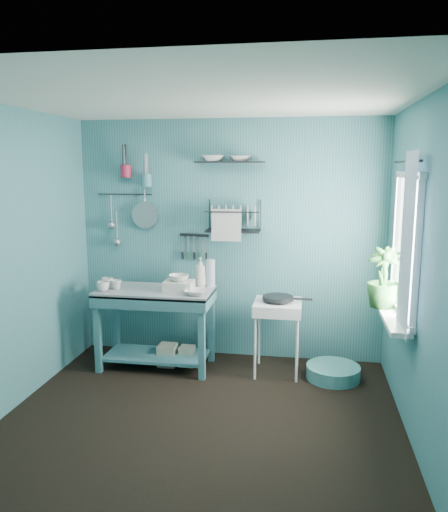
% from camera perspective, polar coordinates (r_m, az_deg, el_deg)
% --- Properties ---
extents(floor, '(3.20, 3.20, 0.00)m').
position_cam_1_polar(floor, '(4.22, -2.72, -18.34)').
color(floor, black).
rests_on(floor, ground).
extents(ceiling, '(3.20, 3.20, 0.00)m').
position_cam_1_polar(ceiling, '(3.74, -3.06, 17.66)').
color(ceiling, silver).
rests_on(ceiling, ground).
extents(wall_back, '(3.20, 0.00, 3.20)m').
position_cam_1_polar(wall_back, '(5.24, 0.64, 1.78)').
color(wall_back, '#3B757A').
rests_on(wall_back, ground).
extents(wall_front, '(3.20, 0.00, 3.20)m').
position_cam_1_polar(wall_front, '(2.39, -10.70, -8.51)').
color(wall_front, '#3B757A').
rests_on(wall_front, ground).
extents(wall_left, '(0.00, 3.00, 3.00)m').
position_cam_1_polar(wall_left, '(4.41, -23.63, -0.64)').
color(wall_left, '#3B757A').
rests_on(wall_left, ground).
extents(wall_right, '(0.00, 3.00, 3.00)m').
position_cam_1_polar(wall_right, '(3.78, 21.53, -2.15)').
color(wall_right, '#3B757A').
rests_on(wall_right, ground).
extents(work_counter, '(1.23, 0.78, 0.81)m').
position_cam_1_polar(work_counter, '(5.13, -7.77, -8.19)').
color(work_counter, '#386D75').
rests_on(work_counter, floor).
extents(mug_left, '(0.12, 0.12, 0.10)m').
position_cam_1_polar(mug_left, '(5.03, -13.68, -3.40)').
color(mug_left, silver).
rests_on(mug_left, work_counter).
extents(mug_mid, '(0.14, 0.14, 0.09)m').
position_cam_1_polar(mug_mid, '(5.08, -12.20, -3.22)').
color(mug_mid, silver).
rests_on(mug_mid, work_counter).
extents(mug_right, '(0.17, 0.17, 0.10)m').
position_cam_1_polar(mug_right, '(5.18, -13.19, -2.99)').
color(mug_right, silver).
rests_on(mug_right, work_counter).
extents(wash_tub, '(0.28, 0.22, 0.10)m').
position_cam_1_polar(wash_tub, '(4.92, -5.18, -3.42)').
color(wash_tub, beige).
rests_on(wash_tub, work_counter).
extents(tub_bowl, '(0.20, 0.19, 0.06)m').
position_cam_1_polar(tub_bowl, '(4.90, -5.19, -2.50)').
color(tub_bowl, silver).
rests_on(tub_bowl, wash_tub).
extents(soap_bottle, '(0.11, 0.12, 0.30)m').
position_cam_1_polar(soap_bottle, '(5.07, -2.71, -1.84)').
color(soap_bottle, beige).
rests_on(soap_bottle, work_counter).
extents(water_bottle, '(0.09, 0.09, 0.28)m').
position_cam_1_polar(water_bottle, '(5.07, -1.56, -1.94)').
color(water_bottle, silver).
rests_on(water_bottle, work_counter).
extents(counter_bowl, '(0.22, 0.22, 0.05)m').
position_cam_1_polar(counter_bowl, '(4.76, -3.24, -4.15)').
color(counter_bowl, silver).
rests_on(counter_bowl, work_counter).
extents(hotplate_stand, '(0.47, 0.47, 0.73)m').
position_cam_1_polar(hotplate_stand, '(4.98, 6.09, -9.24)').
color(hotplate_stand, white).
rests_on(hotplate_stand, floor).
extents(frying_pan, '(0.30, 0.30, 0.03)m').
position_cam_1_polar(frying_pan, '(4.87, 6.18, -4.79)').
color(frying_pan, black).
rests_on(frying_pan, hotplate_stand).
extents(knife_strip, '(0.32, 0.07, 0.03)m').
position_cam_1_polar(knife_strip, '(5.27, -3.41, 2.39)').
color(knife_strip, black).
rests_on(knife_strip, wall_back).
extents(dish_rack, '(0.57, 0.28, 0.32)m').
position_cam_1_polar(dish_rack, '(5.07, 1.07, 4.60)').
color(dish_rack, black).
rests_on(dish_rack, wall_back).
extents(upper_shelf, '(0.71, 0.25, 0.01)m').
position_cam_1_polar(upper_shelf, '(5.08, 0.64, 10.68)').
color(upper_shelf, black).
rests_on(upper_shelf, wall_back).
extents(shelf_bowl_left, '(0.26, 0.26, 0.06)m').
position_cam_1_polar(shelf_bowl_left, '(5.11, -1.29, 10.95)').
color(shelf_bowl_left, silver).
rests_on(shelf_bowl_left, upper_shelf).
extents(shelf_bowl_right, '(0.24, 0.24, 0.05)m').
position_cam_1_polar(shelf_bowl_right, '(5.07, 1.88, 10.85)').
color(shelf_bowl_right, silver).
rests_on(shelf_bowl_right, upper_shelf).
extents(utensil_cup_magenta, '(0.11, 0.11, 0.13)m').
position_cam_1_polar(utensil_cup_magenta, '(5.38, -11.15, 9.49)').
color(utensil_cup_magenta, '#B3213F').
rests_on(utensil_cup_magenta, wall_back).
extents(utensil_cup_teal, '(0.11, 0.11, 0.13)m').
position_cam_1_polar(utensil_cup_teal, '(5.31, -8.84, 8.53)').
color(utensil_cup_teal, teal).
rests_on(utensil_cup_teal, wall_back).
extents(colander, '(0.28, 0.03, 0.28)m').
position_cam_1_polar(colander, '(5.37, -9.03, 4.64)').
color(colander, '#9A9EA2').
rests_on(colander, wall_back).
extents(ladle_outer, '(0.01, 0.01, 0.30)m').
position_cam_1_polar(ladle_outer, '(5.51, -12.76, 5.26)').
color(ladle_outer, '#9A9EA2').
rests_on(ladle_outer, wall_back).
extents(ladle_inner, '(0.01, 0.01, 0.30)m').
position_cam_1_polar(ladle_inner, '(5.51, -12.15, 3.37)').
color(ladle_inner, '#9A9EA2').
rests_on(ladle_inner, wall_back).
extents(hook_rail, '(0.60, 0.01, 0.01)m').
position_cam_1_polar(hook_rail, '(5.45, -11.26, 6.93)').
color(hook_rail, black).
rests_on(hook_rail, wall_back).
extents(window_glass, '(0.00, 1.10, 1.10)m').
position_cam_1_polar(window_glass, '(4.19, 20.21, 1.14)').
color(window_glass, white).
rests_on(window_glass, wall_right).
extents(windowsill, '(0.16, 0.95, 0.04)m').
position_cam_1_polar(windowsill, '(4.30, 18.62, -6.61)').
color(windowsill, white).
rests_on(windowsill, wall_right).
extents(curtain, '(0.00, 1.35, 1.35)m').
position_cam_1_polar(curtain, '(3.88, 20.11, 1.23)').
color(curtain, white).
rests_on(curtain, wall_right).
extents(curtain_rod, '(0.02, 1.05, 0.02)m').
position_cam_1_polar(curtain_rod, '(4.14, 20.14, 10.09)').
color(curtain_rod, black).
rests_on(curtain_rod, wall_right).
extents(potted_plant, '(0.37, 0.37, 0.51)m').
position_cam_1_polar(potted_plant, '(4.44, 17.75, -2.36)').
color(potted_plant, '#296628').
rests_on(potted_plant, windowsill).
extents(storage_tin_large, '(0.18, 0.18, 0.22)m').
position_cam_1_polar(storage_tin_large, '(5.25, -6.47, -11.16)').
color(storage_tin_large, gray).
rests_on(storage_tin_large, floor).
extents(storage_tin_small, '(0.15, 0.15, 0.20)m').
position_cam_1_polar(storage_tin_small, '(5.23, -4.22, -11.32)').
color(storage_tin_small, gray).
rests_on(storage_tin_small, floor).
extents(floor_basin, '(0.51, 0.51, 0.13)m').
position_cam_1_polar(floor_basin, '(5.03, 12.36, -12.84)').
color(floor_basin, teal).
rests_on(floor_basin, floor).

